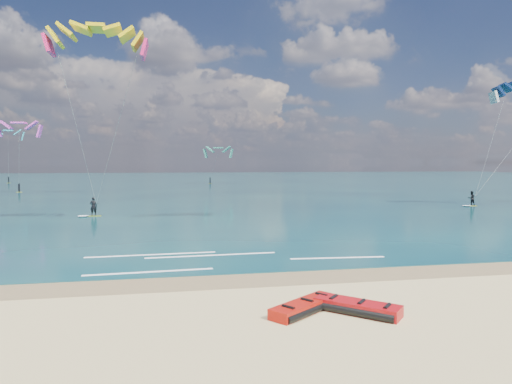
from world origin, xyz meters
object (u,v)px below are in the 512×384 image
kitesurfer_far (502,134)px  packed_kite_mid (357,313)px  packed_kite_left (304,312)px  kitesurfer_main (95,120)px

kitesurfer_far → packed_kite_mid: bearing=-131.8°
packed_kite_left → kitesurfer_main: kitesurfer_main is taller
packed_kite_left → packed_kite_mid: size_ratio=1.01×
packed_kite_left → packed_kite_mid: (1.64, -0.41, 0.00)m
packed_kite_mid → kitesurfer_main: 29.04m
packed_kite_mid → kitesurfer_main: kitesurfer_main is taller
packed_kite_left → packed_kite_mid: 1.70m
packed_kite_mid → kitesurfer_far: (29.46, 30.20, 7.91)m
kitesurfer_far → packed_kite_left: bearing=-133.8°
packed_kite_left → kitesurfer_main: bearing=75.2°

